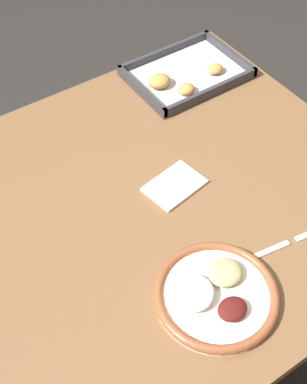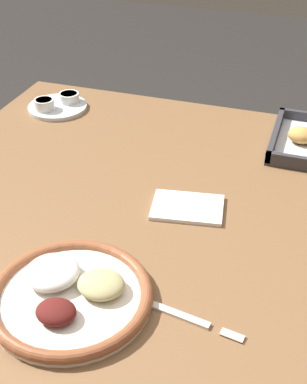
{
  "view_description": "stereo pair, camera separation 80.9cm",
  "coord_description": "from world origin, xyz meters",
  "px_view_note": "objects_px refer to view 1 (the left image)",
  "views": [
    {
      "loc": [
        -0.46,
        -0.66,
        1.7
      ],
      "look_at": [
        -0.02,
        0.0,
        0.77
      ],
      "focal_mm": 50.0,
      "sensor_mm": 36.0,
      "label": 1
    },
    {
      "loc": [
        0.25,
        -0.8,
        1.34
      ],
      "look_at": [
        -0.02,
        0.0,
        0.77
      ],
      "focal_mm": 50.0,
      "sensor_mm": 36.0,
      "label": 2
    }
  ],
  "objects_px": {
    "baking_tray": "(185,75)",
    "napkin": "(175,185)",
    "fork": "(268,251)",
    "dinner_plate": "(215,294)"
  },
  "relations": [
    {
      "from": "dinner_plate",
      "to": "baking_tray",
      "type": "xyz_separation_m",
      "value": [
        0.37,
        0.61,
        -0.0
      ]
    },
    {
      "from": "fork",
      "to": "baking_tray",
      "type": "relative_size",
      "value": 0.59
    },
    {
      "from": "fork",
      "to": "baking_tray",
      "type": "height_order",
      "value": "baking_tray"
    },
    {
      "from": "dinner_plate",
      "to": "fork",
      "type": "distance_m",
      "value": 0.16
    },
    {
      "from": "dinner_plate",
      "to": "napkin",
      "type": "xyz_separation_m",
      "value": [
        0.11,
        0.29,
        -0.01
      ]
    },
    {
      "from": "dinner_plate",
      "to": "baking_tray",
      "type": "distance_m",
      "value": 0.71
    },
    {
      "from": "fork",
      "to": "napkin",
      "type": "distance_m",
      "value": 0.27
    },
    {
      "from": "napkin",
      "to": "baking_tray",
      "type": "bearing_deg",
      "value": 50.12
    },
    {
      "from": "fork",
      "to": "baking_tray",
      "type": "distance_m",
      "value": 0.62
    },
    {
      "from": "baking_tray",
      "to": "napkin",
      "type": "xyz_separation_m",
      "value": [
        -0.27,
        -0.32,
        -0.01
      ]
    }
  ]
}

